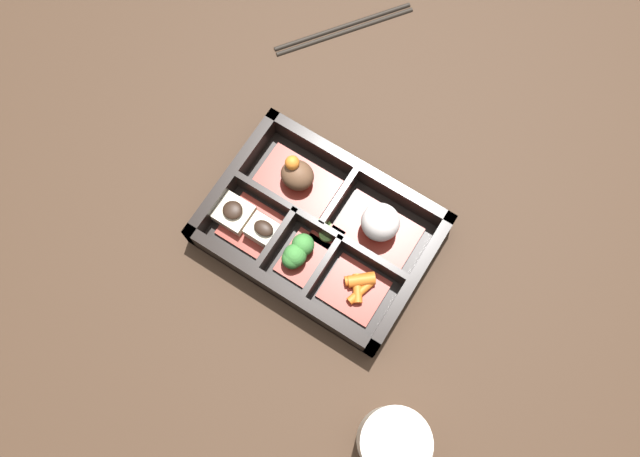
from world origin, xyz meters
The scene contains 11 objects.
ground_plane centered at (0.00, 0.00, 0.00)m, with size 3.00×3.00×0.00m, color #382619.
bento_base centered at (0.00, 0.00, 0.01)m, with size 0.28×0.20×0.01m.
bento_rim centered at (0.00, 0.00, 0.02)m, with size 0.28×0.20×0.05m.
bowl_stew centered at (-0.06, 0.04, 0.03)m, with size 0.10×0.06×0.05m.
bowl_rice centered at (0.06, 0.04, 0.03)m, with size 0.10×0.06×0.06m.
bowl_tofu centered at (-0.08, -0.04, 0.02)m, with size 0.09×0.07×0.04m.
bowl_greens centered at (-0.01, -0.04, 0.03)m, with size 0.05×0.07×0.03m.
bowl_carrots centered at (0.08, -0.04, 0.02)m, with size 0.07×0.07×0.02m.
bowl_pickles centered at (0.01, 0.00, 0.01)m, with size 0.04×0.03×0.01m.
tea_cup centered at (0.21, -0.17, 0.04)m, with size 0.08×0.08×0.07m.
chopsticks centered at (-0.14, 0.28, 0.00)m, with size 0.14×0.18×0.01m.
Camera 1 is at (0.12, -0.19, 0.78)m, focal length 35.00 mm.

